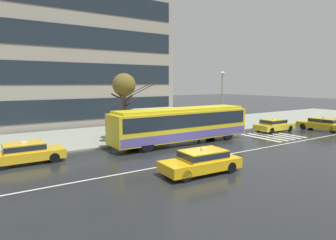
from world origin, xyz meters
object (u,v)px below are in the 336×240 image
at_px(pedestrian_walking_past, 140,126).
at_px(taxi_oncoming_near, 201,161).
at_px(trolleybus, 182,124).
at_px(bus_shelter, 154,115).
at_px(taxi_ahead_of_bus, 274,125).
at_px(taxi_cross_traffic, 322,124).
at_px(pedestrian_at_shelter, 200,116).
at_px(taxi_queued_behind_bus, 26,152).
at_px(pedestrian_approaching_curb, 110,122).
at_px(street_lamp, 222,95).
at_px(street_tree_bare, 124,87).

bearing_deg(pedestrian_walking_past, taxi_oncoming_near, -99.24).
bearing_deg(trolleybus, bus_shelter, 93.96).
distance_m(taxi_ahead_of_bus, bus_shelter, 12.24).
bearing_deg(taxi_cross_traffic, taxi_oncoming_near, -167.45).
bearing_deg(pedestrian_at_shelter, taxi_queued_behind_bus, -172.61).
bearing_deg(trolleybus, taxi_queued_behind_bus, 178.25).
bearing_deg(taxi_ahead_of_bus, pedestrian_approaching_curb, 167.10).
height_order(pedestrian_approaching_curb, pedestrian_walking_past, pedestrian_approaching_curb).
distance_m(pedestrian_approaching_curb, street_lamp, 11.85).
distance_m(taxi_queued_behind_bus, pedestrian_at_shelter, 15.36).
height_order(bus_shelter, pedestrian_at_shelter, bus_shelter).
height_order(taxi_ahead_of_bus, pedestrian_at_shelter, pedestrian_at_shelter).
height_order(trolleybus, bus_shelter, trolleybus).
distance_m(pedestrian_at_shelter, pedestrian_walking_past, 5.94).
bearing_deg(street_tree_bare, taxi_queued_behind_bus, -160.08).
bearing_deg(taxi_queued_behind_bus, pedestrian_approaching_curb, 23.54).
bearing_deg(bus_shelter, taxi_cross_traffic, -22.09).
bearing_deg(pedestrian_walking_past, taxi_ahead_of_bus, -16.58).
bearing_deg(street_tree_bare, pedestrian_walking_past, 10.27).
xyz_separation_m(taxi_ahead_of_bus, bus_shelter, (-11.36, 4.37, 1.25)).
xyz_separation_m(taxi_queued_behind_bus, pedestrian_walking_past, (9.41, 3.13, 0.41)).
bearing_deg(street_tree_bare, pedestrian_approaching_curb, 179.09).
xyz_separation_m(taxi_cross_traffic, street_tree_bare, (-19.51, 5.84, 3.86)).
xyz_separation_m(trolleybus, pedestrian_at_shelter, (3.75, 2.32, 0.15)).
height_order(trolleybus, taxi_queued_behind_bus, trolleybus).
distance_m(taxi_oncoming_near, taxi_cross_traffic, 20.17).
bearing_deg(pedestrian_at_shelter, taxi_oncoming_near, -128.78).
height_order(taxi_queued_behind_bus, taxi_cross_traffic, same).
bearing_deg(pedestrian_walking_past, taxi_cross_traffic, -18.79).
bearing_deg(bus_shelter, pedestrian_approaching_curb, -171.08).
relative_size(taxi_cross_traffic, pedestrian_at_shelter, 2.42).
distance_m(taxi_ahead_of_bus, taxi_queued_behind_bus, 22.55).
xyz_separation_m(bus_shelter, street_lamp, (7.10, -1.31, 1.71)).
height_order(taxi_ahead_of_bus, pedestrian_walking_past, pedestrian_walking_past).
bearing_deg(bus_shelter, street_lamp, -10.43).
xyz_separation_m(taxi_queued_behind_bus, pedestrian_approaching_curb, (6.59, 2.87, 1.08)).
relative_size(taxi_oncoming_near, bus_shelter, 1.09).
xyz_separation_m(taxi_queued_behind_bus, taxi_cross_traffic, (27.38, -2.98, 0.00)).
bearing_deg(pedestrian_walking_past, street_tree_bare, -169.73).
xyz_separation_m(trolleybus, taxi_ahead_of_bus, (11.09, -0.43, -0.88)).
height_order(bus_shelter, street_tree_bare, street_tree_bare).
bearing_deg(street_tree_bare, taxi_cross_traffic, -16.65).
bearing_deg(pedestrian_walking_past, taxi_queued_behind_bus, -161.59).
distance_m(street_lamp, street_tree_bare, 10.47).
height_order(taxi_queued_behind_bus, pedestrian_at_shelter, pedestrian_at_shelter).
relative_size(bus_shelter, street_tree_bare, 0.75).
xyz_separation_m(pedestrian_approaching_curb, street_lamp, (11.69, -0.59, 1.88)).
height_order(taxi_ahead_of_bus, taxi_cross_traffic, same).
distance_m(taxi_ahead_of_bus, pedestrian_approaching_curb, 16.39).
relative_size(taxi_queued_behind_bus, pedestrian_approaching_curb, 2.10).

